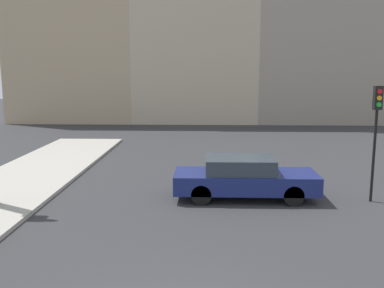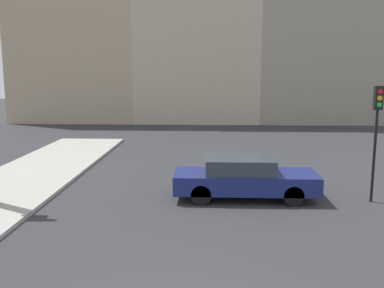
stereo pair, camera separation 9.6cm
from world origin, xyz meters
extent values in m
cube|color=#A39E93|center=(-6.74, 8.84, 0.07)|extent=(3.86, 21.68, 0.13)
cube|color=tan|center=(-10.88, 30.42, 7.24)|extent=(10.48, 5.00, 14.48)
cube|color=#B7A88E|center=(-0.56, 30.42, 7.68)|extent=(10.16, 5.00, 15.37)
cube|color=gray|center=(10.32, 30.42, 8.89)|extent=(11.60, 5.00, 17.77)
cube|color=navy|center=(1.73, 7.83, 0.59)|extent=(4.78, 1.77, 0.62)
cube|color=#2D3842|center=(1.54, 7.83, 1.16)|extent=(2.29, 1.60, 0.51)
cylinder|color=black|center=(3.21, 8.61, 0.33)|extent=(0.66, 0.22, 0.66)
cylinder|color=black|center=(3.21, 7.05, 0.33)|extent=(0.66, 0.22, 0.66)
cylinder|color=black|center=(0.25, 8.61, 0.33)|extent=(0.66, 0.22, 0.66)
cylinder|color=black|center=(0.25, 7.05, 0.33)|extent=(0.66, 0.22, 0.66)
cylinder|color=black|center=(5.88, 7.61, 1.52)|extent=(0.09, 0.09, 3.05)
cube|color=black|center=(5.88, 7.61, 3.43)|extent=(0.26, 0.20, 0.76)
cylinder|color=red|center=(5.88, 7.49, 3.64)|extent=(0.15, 0.04, 0.15)
cylinder|color=orange|center=(5.88, 7.49, 3.43)|extent=(0.15, 0.04, 0.15)
cylinder|color=green|center=(5.88, 7.49, 3.22)|extent=(0.15, 0.04, 0.15)
camera|label=1|loc=(0.42, -6.26, 4.26)|focal=40.00mm
camera|label=2|loc=(0.51, -6.26, 4.26)|focal=40.00mm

